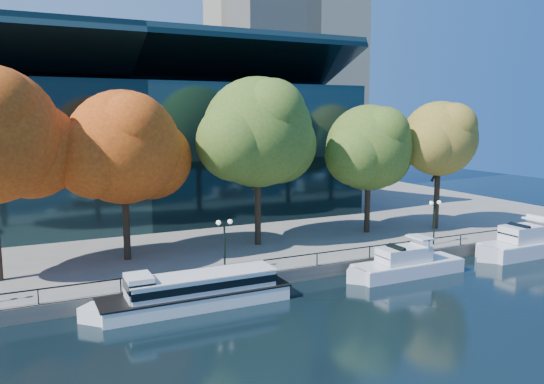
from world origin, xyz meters
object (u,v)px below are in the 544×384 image
lamp_1 (224,234)px  lamp_2 (435,212)px  tree_2 (126,150)px  tour_boat (192,291)px  tree_3 (260,135)px  tree_5 (441,140)px  tree_4 (371,150)px  cruiser_far (524,243)px  cruiser_near (404,264)px

lamp_1 → lamp_2: 20.18m
tree_2 → lamp_1: tree_2 is taller
tree_2 → tour_boat: bearing=-78.3°
tree_3 → lamp_1: (-6.01, -6.87, -6.95)m
lamp_1 → tree_5: bearing=11.6°
tree_4 → lamp_1: size_ratio=3.15×
tree_2 → tree_4: 23.60m
lamp_1 → lamp_2: (20.18, 0.00, 0.00)m
tree_2 → tree_3: 11.70m
lamp_1 → lamp_2: bearing=0.0°
lamp_2 → tree_2: bearing=165.2°
cruiser_far → lamp_1: (-27.51, 3.67, 2.85)m
cruiser_near → cruiser_far: bearing=0.4°
cruiser_near → tree_3: tree_3 is taller
tree_5 → tree_4: bearing=167.8°
lamp_2 → tree_5: bearing=44.9°
tour_boat → lamp_1: (3.57, 3.23, 2.86)m
tree_3 → tree_5: bearing=-4.9°
lamp_1 → tree_2: bearing=129.5°
tree_2 → tree_4: (23.60, -0.01, -0.64)m
tour_boat → cruiser_far: (31.08, -0.44, 0.01)m
tree_3 → tree_5: tree_3 is taller
tree_3 → lamp_1: tree_3 is taller
tour_boat → tree_5: tree_5 is taller
cruiser_far → tour_boat: bearing=179.2°
tour_boat → cruiser_near: cruiser_near is taller
cruiser_near → tree_2: size_ratio=0.76×
tour_boat → lamp_1: lamp_1 is taller
tour_boat → lamp_1: 5.60m
cruiser_far → tree_5: bearing=103.3°
tree_4 → lamp_2: 8.94m
cruiser_near → tree_4: 14.15m
lamp_1 → tree_4: bearing=20.9°
tree_2 → tree_4: tree_2 is taller
tree_4 → lamp_1: 19.92m
cruiser_near → tree_5: tree_5 is taller
tree_4 → lamp_2: bearing=-71.9°
tree_2 → lamp_2: size_ratio=3.38×
tree_5 → lamp_1: 26.66m
tree_4 → cruiser_near: bearing=-111.7°
cruiser_near → tree_2: bearing=151.3°
cruiser_near → tree_2: (-19.37, 10.62, 9.00)m
cruiser_near → lamp_1: lamp_1 is taller
tree_4 → tree_5: 7.69m
cruiser_far → tree_4: bearing=132.3°
cruiser_far → tree_2: (-33.17, 10.52, 8.81)m
cruiser_far → tree_3: (-21.51, 10.54, 9.81)m
tree_3 → lamp_2: bearing=-25.9°
cruiser_far → tree_5: tree_5 is taller
tour_boat → tree_2: 13.55m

